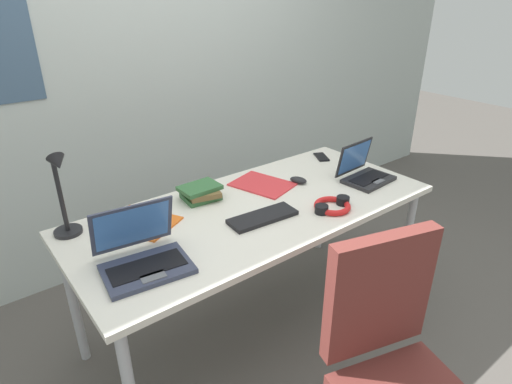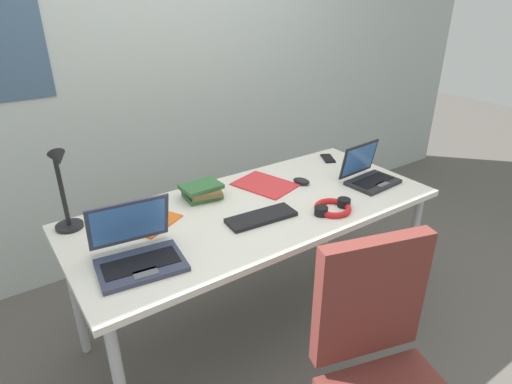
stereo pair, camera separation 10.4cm
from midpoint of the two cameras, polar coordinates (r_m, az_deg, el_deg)
name	(u,v)px [view 2 (the right image)]	position (r m, az deg, el deg)	size (l,w,h in m)	color
ground_plane	(256,323)	(2.53, 1.23, -16.96)	(12.00, 12.00, 0.00)	#56514C
wall_back	(155,60)	(2.85, -12.16, 16.79)	(6.00, 0.13, 2.60)	#B2BCB7
desk	(256,217)	(2.13, 1.41, -3.33)	(1.80, 0.80, 0.74)	silver
desk_lamp	(63,191)	(1.96, -22.85, 0.17)	(0.12, 0.18, 0.40)	black
laptop_back_left	(369,175)	(2.44, 15.91, 2.18)	(0.29, 0.24, 0.20)	#232326
laptop_near_mouse	(137,251)	(1.73, -13.81, -7.70)	(0.36, 0.33, 0.23)	#33384C
external_keyboard	(261,217)	(1.99, 2.21, -3.38)	(0.33, 0.12, 0.02)	black
computer_mouse	(301,181)	(2.35, 7.31, 1.43)	(0.06, 0.10, 0.03)	black
cell_phone	(328,158)	(2.73, 10.59, 4.40)	(0.06, 0.14, 0.01)	black
headphones	(333,208)	(2.10, 11.54, -2.06)	(0.21, 0.18, 0.04)	red
book_stack	(202,191)	(2.19, -5.77, 0.12)	(0.20, 0.19, 0.07)	#336638
paper_folder_back_right	(265,185)	(2.33, 2.47, 0.97)	(0.23, 0.31, 0.01)	red
paper_folder_near_mouse	(141,219)	(2.04, -13.63, -3.53)	(0.23, 0.31, 0.01)	orange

